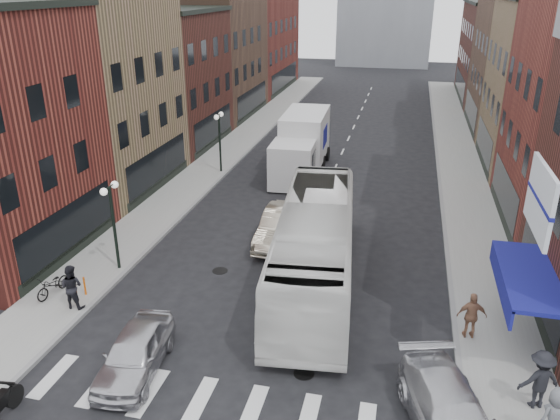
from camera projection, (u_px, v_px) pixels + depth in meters
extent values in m
plane|color=black|center=(254.00, 347.00, 19.34)|extent=(160.00, 160.00, 0.00)
cube|color=gray|center=(225.00, 154.00, 40.89)|extent=(3.00, 74.00, 0.15)
cube|color=gray|center=(461.00, 171.00, 37.29)|extent=(3.00, 74.00, 0.15)
cube|color=gray|center=(244.00, 157.00, 40.60)|extent=(0.20, 74.00, 0.16)
cube|color=gray|center=(438.00, 170.00, 37.64)|extent=(0.20, 74.00, 0.16)
cube|color=silver|center=(227.00, 406.00, 16.65)|extent=(12.00, 2.20, 0.01)
cube|color=black|center=(69.00, 228.00, 24.89)|extent=(0.08, 7.20, 2.20)
cube|color=olive|center=(76.00, 90.00, 32.79)|extent=(10.00, 10.00, 12.00)
cube|color=black|center=(158.00, 166.00, 33.43)|extent=(0.08, 8.00, 2.20)
cube|color=#472019|center=(151.00, 80.00, 42.17)|extent=(10.00, 10.00, 10.00)
cube|color=black|center=(214.00, 127.00, 42.42)|extent=(0.08, 8.00, 2.20)
cube|color=black|center=(144.00, 10.00, 40.19)|extent=(10.30, 10.20, 0.30)
cube|color=#4F3627|center=(201.00, 46.00, 51.48)|extent=(10.00, 12.00, 13.00)
cube|color=black|center=(252.00, 100.00, 52.30)|extent=(0.08, 9.60, 2.20)
cube|color=maroon|center=(244.00, 42.00, 64.44)|extent=(10.00, 16.00, 11.00)
cube|color=black|center=(285.00, 77.00, 64.89)|extent=(0.08, 12.80, 2.20)
cube|color=black|center=(540.00, 278.00, 20.65)|extent=(0.08, 7.20, 2.20)
cube|color=black|center=(504.00, 192.00, 29.19)|extent=(0.08, 8.00, 2.20)
cube|color=black|center=(484.00, 143.00, 38.18)|extent=(0.08, 8.00, 2.20)
cube|color=#4F3627|center=(541.00, 61.00, 45.32)|extent=(10.00, 12.00, 12.00)
cube|color=black|center=(471.00, 110.00, 48.07)|extent=(0.08, 9.60, 2.20)
cube|color=#472019|center=(513.00, 54.00, 58.29)|extent=(10.00, 16.00, 10.00)
cube|color=black|center=(460.00, 84.00, 60.65)|extent=(0.08, 12.80, 2.20)
cube|color=black|center=(521.00, 2.00, 56.31)|extent=(10.30, 16.20, 0.30)
cube|color=navy|center=(529.00, 276.00, 18.63)|extent=(1.80, 5.00, 0.15)
cube|color=navy|center=(501.00, 282.00, 18.94)|extent=(0.10, 5.00, 0.70)
cube|color=silver|center=(540.00, 200.00, 15.61)|extent=(0.12, 3.00, 2.00)
cylinder|color=black|center=(115.00, 230.00, 23.74)|extent=(0.14, 0.14, 4.00)
cylinder|color=black|center=(109.00, 187.00, 22.97)|extent=(0.06, 0.90, 0.06)
sphere|color=white|center=(104.00, 192.00, 22.58)|extent=(0.32, 0.32, 0.32)
sphere|color=white|center=(115.00, 185.00, 23.39)|extent=(0.32, 0.32, 0.32)
cylinder|color=black|center=(220.00, 145.00, 36.32)|extent=(0.14, 0.14, 4.00)
cylinder|color=black|center=(219.00, 115.00, 35.55)|extent=(0.06, 0.90, 0.06)
sphere|color=white|center=(216.00, 117.00, 35.17)|extent=(0.32, 0.32, 0.32)
sphere|color=white|center=(221.00, 114.00, 35.97)|extent=(0.32, 0.32, 0.32)
cylinder|color=#D8590C|center=(76.00, 293.00, 21.64)|extent=(0.08, 0.08, 0.80)
cylinder|color=#D8590C|center=(85.00, 286.00, 22.18)|extent=(0.08, 0.08, 0.80)
cube|color=silver|center=(292.00, 165.00, 33.97)|extent=(2.75, 2.96, 2.75)
cube|color=black|center=(292.00, 161.00, 33.87)|extent=(2.74, 1.64, 1.21)
cube|color=silver|center=(305.00, 135.00, 37.41)|extent=(2.97, 5.82, 3.18)
cube|color=navy|center=(305.00, 135.00, 37.41)|extent=(2.87, 2.31, 1.32)
cube|color=black|center=(304.00, 161.00, 37.91)|extent=(2.70, 7.23, 0.38)
cylinder|color=black|center=(274.00, 177.00, 34.82)|extent=(0.31, 0.99, 0.99)
cylinder|color=black|center=(313.00, 180.00, 34.28)|extent=(0.31, 0.99, 0.99)
cylinder|color=black|center=(286.00, 160.00, 38.17)|extent=(0.31, 0.99, 0.99)
cylinder|color=black|center=(322.00, 163.00, 37.64)|extent=(0.31, 0.99, 0.99)
cylinder|color=black|center=(293.00, 151.00, 40.15)|extent=(0.31, 0.99, 0.99)
cylinder|color=black|center=(327.00, 154.00, 39.61)|extent=(0.31, 0.99, 0.99)
cylinder|color=black|center=(14.00, 396.00, 16.54)|extent=(0.15, 0.71, 0.71)
cube|color=black|center=(5.00, 383.00, 16.09)|extent=(0.60, 0.13, 0.06)
imported|color=white|center=(315.00, 245.00, 22.90)|extent=(4.27, 12.98, 3.55)
imported|color=silver|center=(135.00, 352.00, 17.90)|extent=(2.17, 4.43, 1.45)
imported|color=beige|center=(282.00, 226.00, 26.96)|extent=(1.82, 5.11, 1.68)
imported|color=silver|center=(451.00, 417.00, 15.22)|extent=(3.48, 5.51, 1.49)
imported|color=black|center=(53.00, 285.00, 22.16)|extent=(0.86, 1.77, 0.89)
imported|color=black|center=(72.00, 287.00, 21.14)|extent=(0.89, 0.52, 1.82)
imported|color=black|center=(540.00, 380.00, 16.10)|extent=(1.38, 0.99, 1.92)
imported|color=#93644B|center=(472.00, 316.00, 19.34)|extent=(1.09, 0.63, 1.77)
imported|color=slate|center=(555.00, 417.00, 14.76)|extent=(1.07, 0.92, 1.85)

